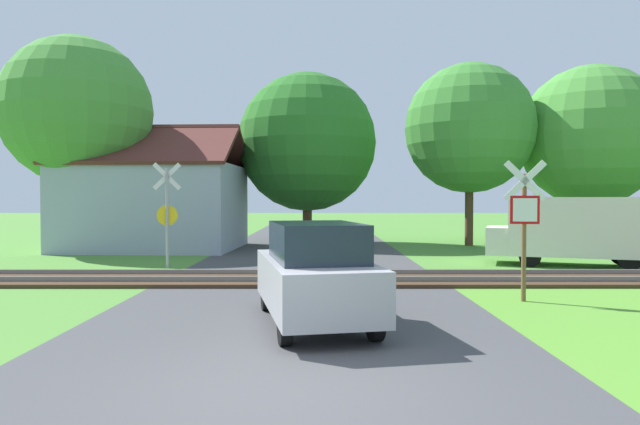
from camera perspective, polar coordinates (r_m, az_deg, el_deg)
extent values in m
plane|color=#4C8433|center=(6.72, -4.30, -17.67)|extent=(160.00, 160.00, 0.00)
cube|color=#424244|center=(8.63, -3.30, -13.31)|extent=(7.46, 80.00, 0.01)
cube|color=#422D1E|center=(15.25, -1.88, -6.68)|extent=(60.00, 2.60, 0.10)
cube|color=slate|center=(15.94, -1.80, -5.93)|extent=(60.00, 0.08, 0.12)
cube|color=slate|center=(14.52, -1.97, -6.65)|extent=(60.00, 0.08, 0.12)
cylinder|color=brown|center=(12.88, 19.60, -2.39)|extent=(0.10, 0.10, 2.72)
cube|color=red|center=(12.79, 19.68, 0.25)|extent=(0.60, 0.12, 0.60)
cube|color=white|center=(12.77, 19.70, 0.25)|extent=(0.49, 0.09, 0.49)
cube|color=white|center=(12.79, 19.70, 3.01)|extent=(0.87, 0.16, 0.88)
cube|color=white|center=(12.79, 19.70, 3.01)|extent=(0.87, 0.16, 0.88)
cylinder|color=#9E9EA5|center=(18.54, -15.16, -0.57)|extent=(0.09, 0.09, 3.14)
cube|color=white|center=(18.61, -15.18, 3.51)|extent=(0.86, 0.24, 0.88)
cube|color=white|center=(18.61, -15.18, 3.51)|extent=(0.86, 0.24, 0.88)
cylinder|color=yellow|center=(18.61, -15.16, -0.28)|extent=(0.63, 0.18, 0.64)
cube|color=#99A3B7|center=(25.90, -16.24, 0.52)|extent=(7.32, 6.25, 3.63)
cube|color=#562823|center=(24.59, -17.39, 6.59)|extent=(7.56, 3.67, 1.92)
cube|color=#562823|center=(27.40, -15.28, 6.07)|extent=(7.56, 3.67, 1.92)
cube|color=brown|center=(25.44, -12.10, 6.50)|extent=(0.52, 0.52, 1.10)
cylinder|color=#513823|center=(27.49, 14.57, 0.13)|extent=(0.38, 0.38, 3.20)
sphere|color=#3D8433|center=(27.68, 14.62, 8.14)|extent=(6.02, 6.02, 6.02)
cylinder|color=#513823|center=(25.92, -23.17, 0.34)|extent=(0.44, 0.44, 3.52)
sphere|color=#478E38|center=(26.18, -23.26, 9.30)|extent=(6.17, 6.17, 6.17)
cylinder|color=#513823|center=(27.57, -1.40, -0.64)|extent=(0.45, 0.45, 2.42)
sphere|color=#286B23|center=(27.69, -1.40, 7.04)|extent=(6.64, 6.64, 6.64)
cylinder|color=#513823|center=(29.61, 25.23, -0.39)|extent=(0.40, 0.40, 2.67)
sphere|color=#478E38|center=(29.75, 25.30, 6.94)|extent=(6.56, 6.56, 6.56)
cube|color=silver|center=(20.27, 24.15, -1.27)|extent=(4.59, 3.16, 1.90)
cube|color=silver|center=(20.22, 17.20, -2.64)|extent=(1.25, 1.93, 0.90)
cube|color=#19232D|center=(20.17, 18.27, -0.29)|extent=(0.56, 1.54, 0.85)
cube|color=navy|center=(21.24, 23.90, -2.05)|extent=(3.58, 1.24, 0.16)
cylinder|color=black|center=(21.03, 20.04, -3.74)|extent=(0.70, 0.39, 0.68)
cylinder|color=black|center=(19.48, 20.14, -4.14)|extent=(0.70, 0.39, 0.68)
cylinder|color=black|center=(21.29, 27.76, -3.75)|extent=(0.70, 0.39, 0.68)
cylinder|color=black|center=(19.75, 28.47, -4.15)|extent=(0.70, 0.39, 0.68)
cube|color=#99999E|center=(10.04, -0.69, -7.05)|extent=(2.38, 4.24, 0.84)
cube|color=#19232D|center=(9.76, -0.48, -2.92)|extent=(1.79, 2.43, 0.64)
cylinder|color=black|center=(11.56, 1.50, -8.03)|extent=(0.29, 0.62, 0.60)
cylinder|color=black|center=(11.33, -5.49, -8.23)|extent=(0.29, 0.62, 0.60)
cylinder|color=black|center=(8.97, 5.41, -10.80)|extent=(0.29, 0.62, 0.60)
cylinder|color=black|center=(8.68, -3.65, -11.21)|extent=(0.29, 0.62, 0.60)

